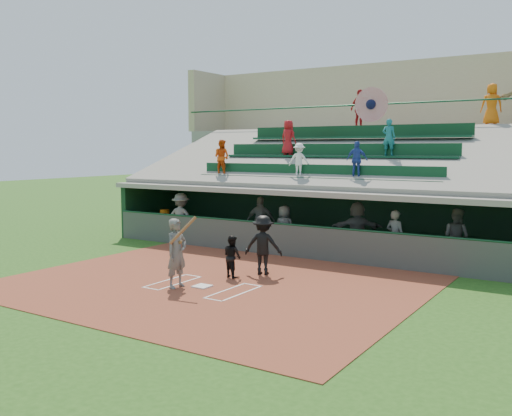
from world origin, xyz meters
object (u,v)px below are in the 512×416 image
Objects in this scene: home_plate at (202,286)px; water_cooler at (165,214)px; batter_at_plate at (177,253)px; catcher at (232,256)px; white_table at (166,228)px.

water_cooler is at bearing 138.04° from home_plate.
batter_at_plate is at bearing -142.34° from home_plate.
water_cooler is (-6.46, 5.81, 0.97)m from home_plate.
catcher is at bearing 89.16° from home_plate.
catcher reaches higher than water_cooler.
white_table is 2.26× the size of water_cooler.
home_plate is 8.74m from white_table.
catcher is at bearing -34.37° from water_cooler.
batter_at_plate reaches higher than water_cooler.
water_cooler is (-5.94, 6.21, 0.06)m from batter_at_plate.
catcher is (0.54, 1.78, -0.32)m from batter_at_plate.
home_plate is 1.13m from batter_at_plate.
batter_at_plate is 1.62× the size of catcher.
batter_at_plate reaches higher than white_table.
water_cooler is (-6.48, 4.43, 0.38)m from catcher.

